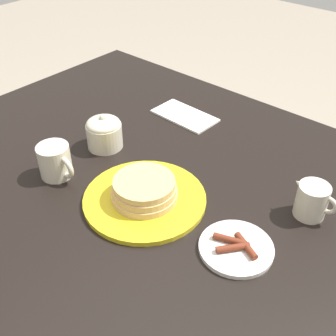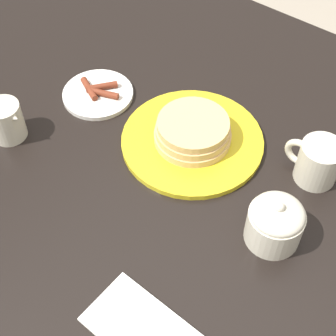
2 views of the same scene
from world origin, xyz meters
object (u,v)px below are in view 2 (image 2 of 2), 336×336
(side_plate_bacon, at_px, (98,94))
(creamer_pitcher, at_px, (6,120))
(sugar_bowl, at_px, (275,222))
(pancake_plate, at_px, (193,136))
(coffee_mug, at_px, (317,161))
(napkin, at_px, (146,333))

(side_plate_bacon, distance_m, creamer_pitcher, 0.20)
(side_plate_bacon, distance_m, sugar_bowl, 0.48)
(sugar_bowl, bearing_deg, side_plate_bacon, -9.57)
(pancake_plate, xyz_separation_m, coffee_mug, (-0.23, -0.07, 0.02))
(creamer_pitcher, xyz_separation_m, napkin, (-0.47, 0.15, -0.04))
(creamer_pitcher, distance_m, sugar_bowl, 0.55)
(sugar_bowl, relative_size, napkin, 0.50)
(creamer_pitcher, bearing_deg, napkin, 162.24)
(pancake_plate, height_order, coffee_mug, coffee_mug)
(pancake_plate, relative_size, sugar_bowl, 2.87)
(napkin, bearing_deg, sugar_bowl, -103.37)
(side_plate_bacon, height_order, napkin, side_plate_bacon)
(pancake_plate, height_order, napkin, pancake_plate)
(side_plate_bacon, relative_size, creamer_pitcher, 1.45)
(pancake_plate, distance_m, napkin, 0.40)
(side_plate_bacon, relative_size, sugar_bowl, 1.55)
(side_plate_bacon, xyz_separation_m, coffee_mug, (-0.47, -0.08, 0.04))
(pancake_plate, bearing_deg, coffee_mug, -162.87)
(pancake_plate, relative_size, napkin, 1.44)
(pancake_plate, bearing_deg, napkin, 115.72)
(sugar_bowl, xyz_separation_m, napkin, (0.06, 0.26, -0.04))
(pancake_plate, distance_m, creamer_pitcher, 0.37)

